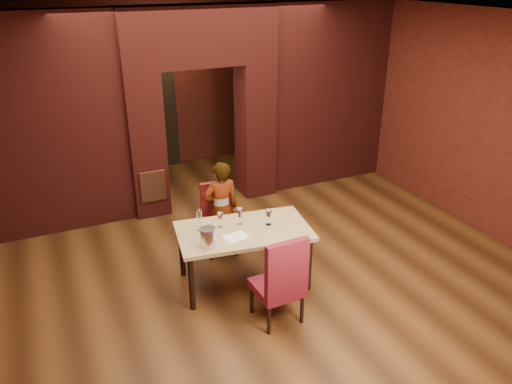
{
  "coord_description": "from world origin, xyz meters",
  "views": [
    {
      "loc": [
        -2.46,
        -5.5,
        3.71
      ],
      "look_at": [
        0.05,
        0.0,
        0.96
      ],
      "focal_mm": 35.0,
      "sensor_mm": 36.0,
      "label": 1
    }
  ],
  "objects_px": {
    "chair_near": "(277,277)",
    "person_seated": "(221,209)",
    "wine_glass_c": "(269,217)",
    "potted_plant": "(266,222)",
    "water_bottle": "(199,220)",
    "wine_glass_a": "(220,220)",
    "dining_table": "(244,256)",
    "wine_glass_b": "(240,216)",
    "chair_far": "(220,220)",
    "wine_bucket": "(208,237)"
  },
  "relations": [
    {
      "from": "chair_near",
      "to": "wine_bucket",
      "type": "bearing_deg",
      "value": -49.42
    },
    {
      "from": "chair_near",
      "to": "wine_glass_c",
      "type": "bearing_deg",
      "value": -111.83
    },
    {
      "from": "dining_table",
      "to": "wine_glass_b",
      "type": "height_order",
      "value": "wine_glass_b"
    },
    {
      "from": "person_seated",
      "to": "chair_near",
      "type": "bearing_deg",
      "value": 92.68
    },
    {
      "from": "person_seated",
      "to": "wine_bucket",
      "type": "bearing_deg",
      "value": 62.6
    },
    {
      "from": "chair_far",
      "to": "water_bottle",
      "type": "bearing_deg",
      "value": -120.88
    },
    {
      "from": "potted_plant",
      "to": "wine_glass_c",
      "type": "bearing_deg",
      "value": -114.51
    },
    {
      "from": "wine_glass_c",
      "to": "water_bottle",
      "type": "distance_m",
      "value": 0.86
    },
    {
      "from": "dining_table",
      "to": "wine_bucket",
      "type": "xyz_separation_m",
      "value": [
        -0.53,
        -0.2,
        0.49
      ]
    },
    {
      "from": "dining_table",
      "to": "person_seated",
      "type": "bearing_deg",
      "value": 98.05
    },
    {
      "from": "chair_near",
      "to": "potted_plant",
      "type": "xyz_separation_m",
      "value": [
        0.73,
        1.79,
        -0.33
      ]
    },
    {
      "from": "chair_near",
      "to": "person_seated",
      "type": "relative_size",
      "value": 0.81
    },
    {
      "from": "person_seated",
      "to": "wine_glass_c",
      "type": "distance_m",
      "value": 0.88
    },
    {
      "from": "wine_glass_b",
      "to": "wine_bucket",
      "type": "height_order",
      "value": "wine_bucket"
    },
    {
      "from": "chair_near",
      "to": "person_seated",
      "type": "bearing_deg",
      "value": -90.83
    },
    {
      "from": "wine_glass_a",
      "to": "wine_glass_c",
      "type": "bearing_deg",
      "value": -18.03
    },
    {
      "from": "person_seated",
      "to": "wine_glass_a",
      "type": "relative_size",
      "value": 7.01
    },
    {
      "from": "chair_near",
      "to": "wine_glass_c",
      "type": "xyz_separation_m",
      "value": [
        0.28,
        0.8,
        0.31
      ]
    },
    {
      "from": "person_seated",
      "to": "wine_glass_c",
      "type": "bearing_deg",
      "value": 113.24
    },
    {
      "from": "dining_table",
      "to": "water_bottle",
      "type": "xyz_separation_m",
      "value": [
        -0.49,
        0.21,
        0.52
      ]
    },
    {
      "from": "water_bottle",
      "to": "wine_glass_a",
      "type": "bearing_deg",
      "value": -7.96
    },
    {
      "from": "chair_near",
      "to": "wine_glass_a",
      "type": "distance_m",
      "value": 1.07
    },
    {
      "from": "wine_glass_b",
      "to": "wine_bucket",
      "type": "distance_m",
      "value": 0.64
    },
    {
      "from": "dining_table",
      "to": "wine_glass_b",
      "type": "bearing_deg",
      "value": 93.53
    },
    {
      "from": "wine_bucket",
      "to": "potted_plant",
      "type": "relative_size",
      "value": 0.52
    },
    {
      "from": "wine_bucket",
      "to": "potted_plant",
      "type": "distance_m",
      "value": 1.87
    },
    {
      "from": "chair_near",
      "to": "wine_glass_a",
      "type": "bearing_deg",
      "value": -76.11
    },
    {
      "from": "chair_far",
      "to": "chair_near",
      "type": "xyz_separation_m",
      "value": [
        0.05,
        -1.66,
        0.06
      ]
    },
    {
      "from": "water_bottle",
      "to": "person_seated",
      "type": "bearing_deg",
      "value": 49.47
    },
    {
      "from": "wine_bucket",
      "to": "water_bottle",
      "type": "xyz_separation_m",
      "value": [
        0.04,
        0.4,
        0.03
      ]
    },
    {
      "from": "potted_plant",
      "to": "person_seated",
      "type": "bearing_deg",
      "value": -166.7
    },
    {
      "from": "wine_glass_c",
      "to": "potted_plant",
      "type": "distance_m",
      "value": 1.26
    },
    {
      "from": "wine_glass_b",
      "to": "water_bottle",
      "type": "relative_size",
      "value": 0.75
    },
    {
      "from": "chair_far",
      "to": "chair_near",
      "type": "distance_m",
      "value": 1.66
    },
    {
      "from": "dining_table",
      "to": "person_seated",
      "type": "relative_size",
      "value": 1.18
    },
    {
      "from": "water_bottle",
      "to": "potted_plant",
      "type": "relative_size",
      "value": 0.65
    },
    {
      "from": "wine_glass_a",
      "to": "potted_plant",
      "type": "xyz_separation_m",
      "value": [
        1.02,
        0.8,
        -0.64
      ]
    },
    {
      "from": "chair_near",
      "to": "potted_plant",
      "type": "relative_size",
      "value": 2.51
    },
    {
      "from": "person_seated",
      "to": "potted_plant",
      "type": "relative_size",
      "value": 3.11
    },
    {
      "from": "wine_glass_c",
      "to": "water_bottle",
      "type": "relative_size",
      "value": 0.72
    },
    {
      "from": "chair_far",
      "to": "wine_glass_b",
      "type": "xyz_separation_m",
      "value": [
        0.01,
        -0.69,
        0.37
      ]
    },
    {
      "from": "chair_far",
      "to": "person_seated",
      "type": "relative_size",
      "value": 0.72
    },
    {
      "from": "wine_glass_a",
      "to": "wine_glass_c",
      "type": "relative_size",
      "value": 0.96
    },
    {
      "from": "chair_near",
      "to": "wine_bucket",
      "type": "xyz_separation_m",
      "value": [
        -0.58,
        0.62,
        0.32
      ]
    },
    {
      "from": "wine_glass_b",
      "to": "chair_far",
      "type": "bearing_deg",
      "value": 90.95
    },
    {
      "from": "dining_table",
      "to": "chair_near",
      "type": "xyz_separation_m",
      "value": [
        0.05,
        -0.82,
        0.17
      ]
    },
    {
      "from": "chair_far",
      "to": "wine_glass_a",
      "type": "height_order",
      "value": "chair_far"
    },
    {
      "from": "dining_table",
      "to": "water_bottle",
      "type": "relative_size",
      "value": 5.67
    },
    {
      "from": "chair_near",
      "to": "wine_glass_c",
      "type": "distance_m",
      "value": 0.9
    },
    {
      "from": "person_seated",
      "to": "water_bottle",
      "type": "bearing_deg",
      "value": 50.46
    }
  ]
}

